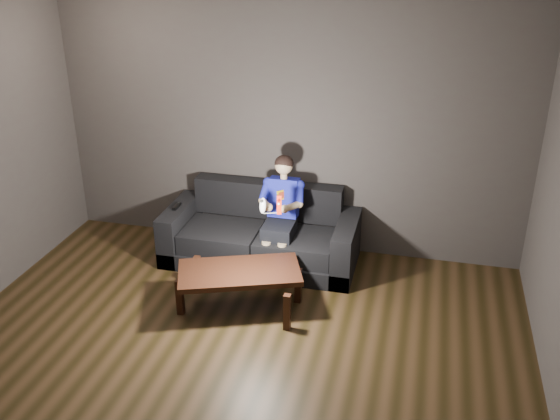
# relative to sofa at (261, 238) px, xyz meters

# --- Properties ---
(floor) EXTENTS (5.00, 5.00, 0.00)m
(floor) POSITION_rel_sofa_xyz_m (0.18, -2.06, -0.25)
(floor) COLOR black
(floor) RESTS_ON ground
(back_wall) EXTENTS (5.00, 0.04, 2.70)m
(back_wall) POSITION_rel_sofa_xyz_m (0.18, 0.44, 1.10)
(back_wall) COLOR #403837
(back_wall) RESTS_ON ground
(ceiling) EXTENTS (5.00, 5.00, 0.02)m
(ceiling) POSITION_rel_sofa_xyz_m (0.18, -2.06, 2.45)
(ceiling) COLOR white
(ceiling) RESTS_ON back_wall
(sofa) EXTENTS (2.02, 0.87, 0.78)m
(sofa) POSITION_rel_sofa_xyz_m (0.00, 0.00, 0.00)
(sofa) COLOR black
(sofa) RESTS_ON floor
(child) EXTENTS (0.46, 0.56, 1.12)m
(child) POSITION_rel_sofa_xyz_m (0.23, -0.05, 0.43)
(child) COLOR black
(child) RESTS_ON sofa
(wii_remote_red) EXTENTS (0.06, 0.08, 0.19)m
(wii_remote_red) POSITION_rel_sofa_xyz_m (0.32, -0.48, 0.64)
(wii_remote_red) COLOR red
(wii_remote_red) RESTS_ON child
(nunchuk_white) EXTENTS (0.07, 0.10, 0.16)m
(nunchuk_white) POSITION_rel_sofa_xyz_m (0.15, -0.48, 0.61)
(nunchuk_white) COLOR silver
(nunchuk_white) RESTS_ON child
(wii_remote_black) EXTENTS (0.04, 0.16, 0.03)m
(wii_remote_black) POSITION_rel_sofa_xyz_m (-0.91, -0.07, 0.31)
(wii_remote_black) COLOR black
(wii_remote_black) RESTS_ON sofa
(coffee_table) EXTENTS (1.24, 0.91, 0.40)m
(coffee_table) POSITION_rel_sofa_xyz_m (0.05, -0.94, 0.10)
(coffee_table) COLOR black
(coffee_table) RESTS_ON floor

